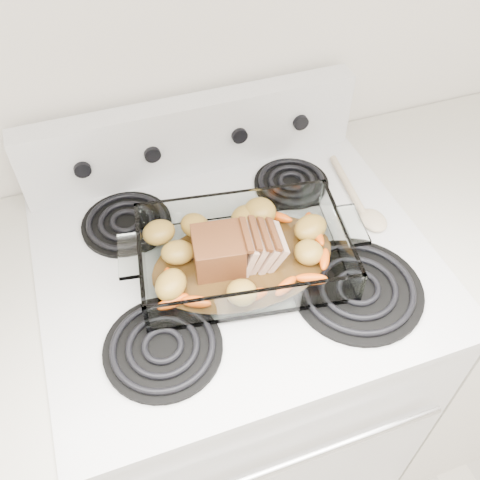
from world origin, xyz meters
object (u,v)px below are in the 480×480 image
object	(u,v)px
pork_roast	(231,252)
baking_dish	(243,257)
electric_range	(237,366)
counter_right	(449,302)

from	to	relation	value
pork_roast	baking_dish	bearing A→B (deg)	-5.19
electric_range	baking_dish	xyz separation A→B (m)	(0.01, -0.03, 0.48)
electric_range	baking_dish	bearing A→B (deg)	-79.67
counter_right	pork_roast	bearing A→B (deg)	-177.51
baking_dish	pork_roast	size ratio (longest dim) A/B	2.26
electric_range	counter_right	world-z (taller)	electric_range
electric_range	baking_dish	distance (m)	0.48
counter_right	baking_dish	distance (m)	0.83
electric_range	pork_roast	size ratio (longest dim) A/B	6.37
baking_dish	pork_roast	xyz separation A→B (m)	(-0.03, 0.00, 0.02)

